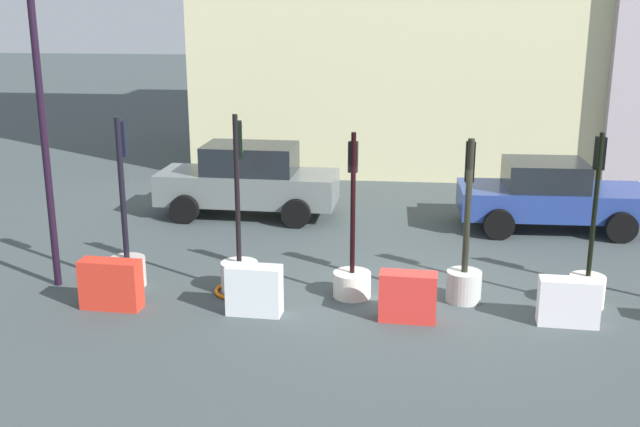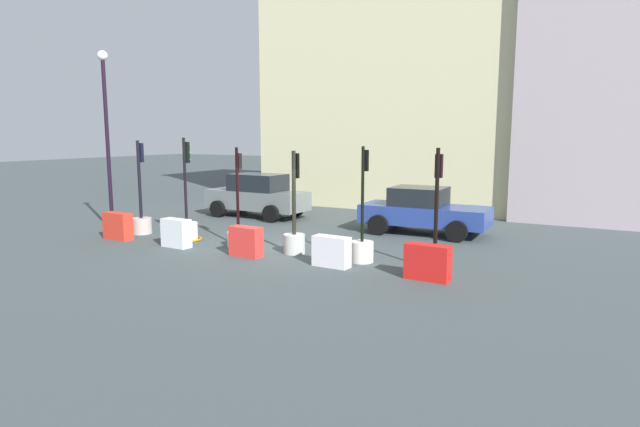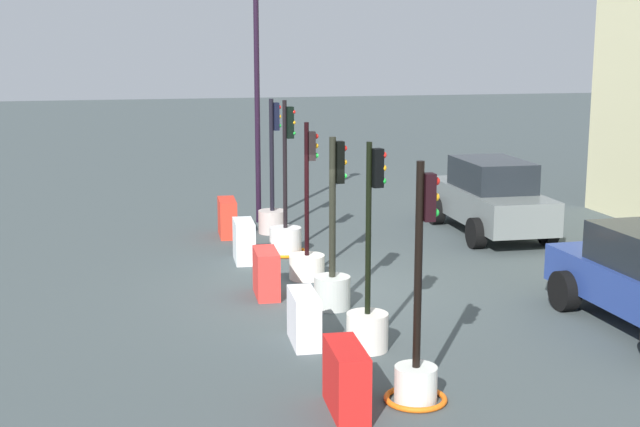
% 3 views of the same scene
% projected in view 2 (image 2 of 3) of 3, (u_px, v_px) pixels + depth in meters
% --- Properties ---
extents(ground_plane, '(120.00, 120.00, 0.00)m').
position_uv_depth(ground_plane, '(267.00, 250.00, 16.27)').
color(ground_plane, '#3E4849').
extents(traffic_light_0, '(0.69, 0.69, 3.32)m').
position_uv_depth(traffic_light_0, '(141.00, 218.00, 18.91)').
color(traffic_light_0, '#B4A7A1').
rests_on(traffic_light_0, ground_plane).
extents(traffic_light_1, '(0.98, 0.98, 3.42)m').
position_uv_depth(traffic_light_1, '(187.00, 227.00, 17.76)').
color(traffic_light_1, silver).
rests_on(traffic_light_1, ground_plane).
extents(traffic_light_2, '(0.71, 0.71, 3.13)m').
position_uv_depth(traffic_light_2, '(238.00, 231.00, 16.75)').
color(traffic_light_2, silver).
rests_on(traffic_light_2, ground_plane).
extents(traffic_light_3, '(0.65, 0.65, 3.06)m').
position_uv_depth(traffic_light_3, '(294.00, 233.00, 15.75)').
color(traffic_light_3, '#AFB5AC').
rests_on(traffic_light_3, ground_plane).
extents(traffic_light_4, '(0.64, 0.64, 3.21)m').
position_uv_depth(traffic_light_4, '(362.00, 242.00, 14.71)').
color(traffic_light_4, silver).
rests_on(traffic_light_4, ground_plane).
extents(traffic_light_5, '(0.84, 0.84, 3.19)m').
position_uv_depth(traffic_light_5, '(435.00, 249.00, 13.78)').
color(traffic_light_5, silver).
rests_on(traffic_light_5, ground_plane).
extents(construction_barrier_0, '(1.12, 0.46, 0.91)m').
position_uv_depth(construction_barrier_0, '(118.00, 226.00, 17.89)').
color(construction_barrier_0, red).
rests_on(construction_barrier_0, ground_plane).
extents(construction_barrier_1, '(0.99, 0.46, 0.90)m').
position_uv_depth(construction_barrier_1, '(176.00, 233.00, 16.66)').
color(construction_barrier_1, silver).
rests_on(construction_barrier_1, ground_plane).
extents(construction_barrier_2, '(1.01, 0.46, 0.87)m').
position_uv_depth(construction_barrier_2, '(246.00, 242.00, 15.39)').
color(construction_barrier_2, red).
rests_on(construction_barrier_2, ground_plane).
extents(construction_barrier_3, '(1.04, 0.45, 0.83)m').
position_uv_depth(construction_barrier_3, '(331.00, 251.00, 14.19)').
color(construction_barrier_3, white).
rests_on(construction_barrier_3, ground_plane).
extents(construction_barrier_4, '(1.12, 0.47, 0.88)m').
position_uv_depth(construction_barrier_4, '(428.00, 262.00, 12.90)').
color(construction_barrier_4, red).
rests_on(construction_barrier_4, ground_plane).
extents(car_blue_estate, '(4.49, 2.27, 1.67)m').
position_uv_depth(car_blue_estate, '(423.00, 211.00, 18.87)').
color(car_blue_estate, navy).
rests_on(car_blue_estate, ground_plane).
extents(car_grey_saloon, '(4.59, 2.18, 1.86)m').
position_uv_depth(car_grey_saloon, '(257.00, 196.00, 22.70)').
color(car_grey_saloon, slate).
rests_on(car_grey_saloon, ground_plane).
extents(building_main_facade, '(13.91, 8.69, 15.06)m').
position_uv_depth(building_main_facade, '(414.00, 55.00, 27.07)').
color(building_main_facade, beige).
rests_on(building_main_facade, ground_plane).
extents(street_lamp_post, '(0.36, 0.36, 6.45)m').
position_uv_depth(street_lamp_post, '(106.00, 122.00, 18.96)').
color(street_lamp_post, black).
rests_on(street_lamp_post, ground_plane).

